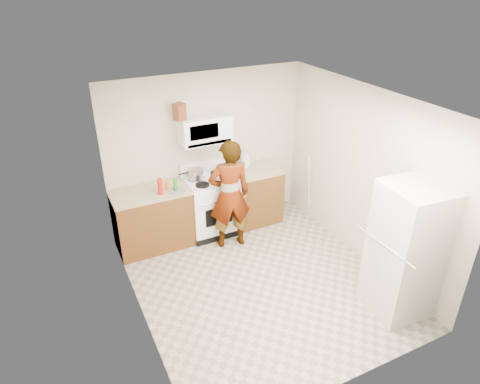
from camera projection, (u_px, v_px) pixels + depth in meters
floor at (260, 281)px, 5.86m from camera, size 3.60×3.60×0.00m
back_wall at (207, 152)px, 6.70m from camera, size 3.20×0.02×2.50m
right_wall at (363, 177)px, 5.90m from camera, size 0.02×3.60×2.50m
cabinet_left at (153, 220)px, 6.43m from camera, size 1.12×0.62×0.90m
counter_left at (150, 192)px, 6.21m from camera, size 1.14×0.64×0.03m
cabinet_right at (254, 196)px, 7.10m from camera, size 0.80×0.62×0.90m
counter_right at (254, 170)px, 6.88m from camera, size 0.82×0.64×0.03m
gas_range at (211, 204)px, 6.77m from camera, size 0.76×0.65×1.13m
microwave at (205, 129)px, 6.30m from camera, size 0.76×0.38×0.40m
person at (229, 195)px, 6.27m from camera, size 0.68×0.51×1.71m
fridge at (407, 250)px, 5.06m from camera, size 0.76×0.76×1.70m
kettle at (246, 161)px, 6.95m from camera, size 0.19×0.19×0.18m
jug at (179, 112)px, 5.99m from camera, size 0.18×0.18×0.24m
saucepan at (195, 174)px, 6.53m from camera, size 0.25×0.25×0.13m
tray at (219, 180)px, 6.47m from camera, size 0.29×0.24×0.05m
bottle_spray at (160, 186)px, 6.07m from camera, size 0.08×0.08×0.24m
bottle_hot_sauce at (167, 185)px, 6.21m from camera, size 0.07×0.07×0.15m
bottle_green_cap at (175, 185)px, 6.18m from camera, size 0.07×0.07×0.18m
pot_lid at (177, 191)px, 6.20m from camera, size 0.29×0.29×0.01m
broom at (309, 186)px, 7.10m from camera, size 0.23×0.16×1.18m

